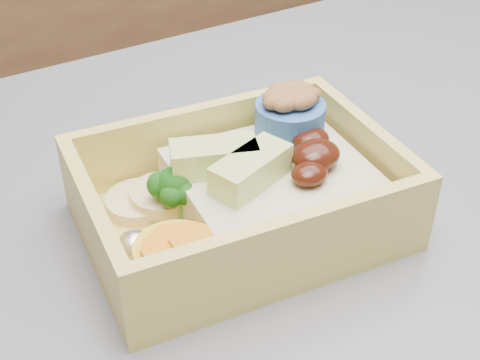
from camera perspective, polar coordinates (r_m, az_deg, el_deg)
bento_box at (r=0.45m, az=0.65°, el=-0.97°), size 0.22×0.17×0.07m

